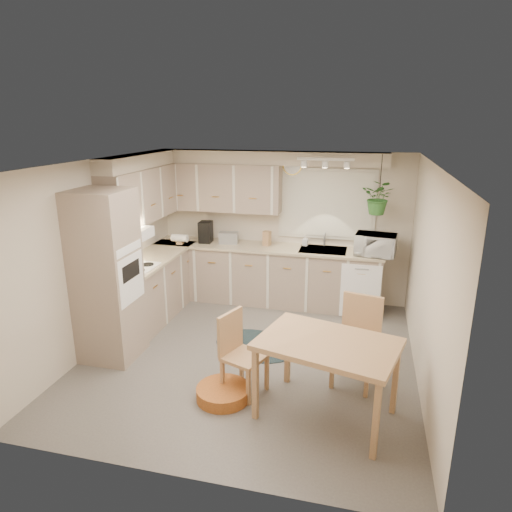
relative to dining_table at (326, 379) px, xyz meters
name	(u,v)px	position (x,y,z in m)	size (l,w,h in m)	color
floor	(250,356)	(-1.04, 0.97, -0.41)	(4.20, 4.20, 0.00)	#66605A
ceiling	(249,163)	(-1.04, 0.97, 1.99)	(4.20, 4.20, 0.00)	white
wall_back	(282,227)	(-1.04, 3.07, 0.79)	(4.00, 0.04, 2.40)	beige
wall_front	(179,349)	(-1.04, -1.13, 0.79)	(4.00, 0.04, 2.40)	beige
wall_left	(99,254)	(-3.04, 0.97, 0.79)	(0.04, 4.20, 2.40)	beige
wall_right	(427,279)	(0.96, 0.97, 0.79)	(0.04, 4.20, 2.40)	beige
base_cab_left	(155,287)	(-2.74, 1.85, 0.04)	(0.60, 1.85, 0.90)	gray
base_cab_back	(266,275)	(-1.24, 2.77, 0.04)	(3.60, 0.60, 0.90)	gray
counter_left	(153,257)	(-2.73, 1.85, 0.51)	(0.64, 1.89, 0.04)	tan
counter_back	(266,247)	(-1.24, 2.76, 0.51)	(3.64, 0.64, 0.04)	tan
oven_stack	(107,277)	(-2.71, 0.60, 0.64)	(0.65, 0.65, 2.10)	gray
wall_oven_face	(131,279)	(-2.39, 0.60, 0.64)	(0.02, 0.56, 0.58)	white
upper_cab_left	(144,194)	(-2.86, 1.97, 1.41)	(0.35, 2.00, 0.75)	gray
upper_cab_back	(219,187)	(-2.04, 2.90, 1.41)	(2.00, 0.35, 0.75)	gray
soffit_left	(140,161)	(-2.89, 1.97, 1.89)	(0.30, 2.00, 0.20)	beige
soffit_back	(269,158)	(-1.24, 2.92, 1.89)	(3.60, 0.30, 0.20)	beige
cooktop	(135,268)	(-2.72, 1.27, 0.53)	(0.52, 0.58, 0.02)	white
range_hood	(130,235)	(-2.74, 1.27, 0.99)	(0.40, 0.60, 0.14)	white
window_blinds	(327,204)	(-0.34, 3.04, 1.19)	(1.40, 0.02, 1.00)	white
window_frame	(327,204)	(-0.34, 3.05, 1.19)	(1.50, 0.02, 1.10)	beige
sink	(323,252)	(-0.34, 2.77, 0.49)	(0.70, 0.48, 0.10)	#96989D
dishwasher_front	(360,292)	(0.26, 2.46, 0.01)	(0.58, 0.01, 0.83)	white
track_light_bar	(325,159)	(-0.34, 2.52, 1.92)	(0.80, 0.04, 0.04)	white
wall_clock	(292,165)	(-0.89, 3.04, 1.77)	(0.30, 0.30, 0.03)	#E7C351
dining_table	(326,379)	(0.00, 0.00, 0.00)	(1.30, 0.87, 0.82)	tan
chair_left	(245,355)	(-0.89, 0.20, 0.04)	(0.42, 0.42, 0.90)	tan
chair_back	(356,343)	(0.26, 0.65, 0.09)	(0.47, 0.47, 1.00)	tan
braided_rug	(256,345)	(-1.02, 1.26, -0.41)	(1.14, 0.85, 0.01)	black
pet_bed	(223,393)	(-1.08, 0.02, -0.34)	(0.58, 0.58, 0.13)	#B95C25
microwave	(376,242)	(0.43, 2.67, 0.72)	(0.58, 0.32, 0.39)	white
soap_bottle	(305,244)	(-0.63, 2.92, 0.57)	(0.08, 0.17, 0.08)	white
hanging_plant	(379,201)	(0.43, 2.67, 1.33)	(0.45, 0.50, 0.39)	#306A2A
coffee_maker	(206,232)	(-2.24, 2.77, 0.70)	(0.19, 0.23, 0.34)	black
toaster	(229,238)	(-1.85, 2.79, 0.62)	(0.30, 0.17, 0.18)	#96989D
knife_block	(267,238)	(-1.23, 2.82, 0.65)	(0.11, 0.11, 0.23)	tan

